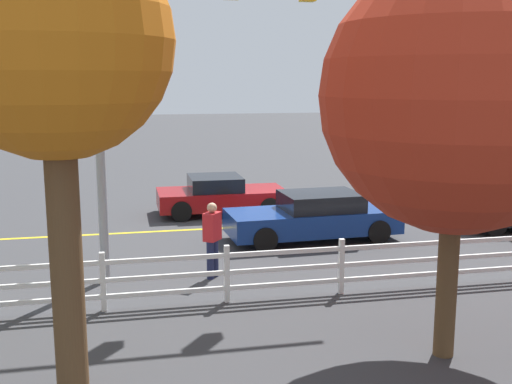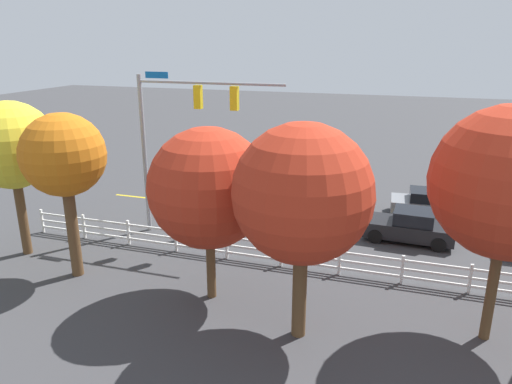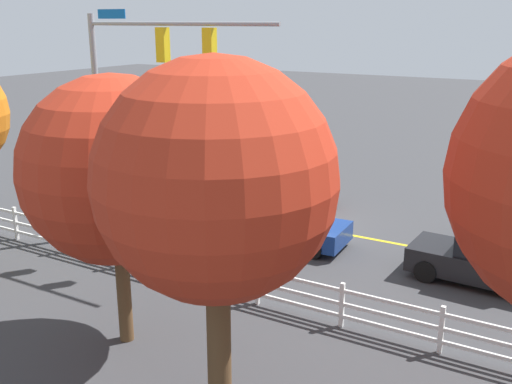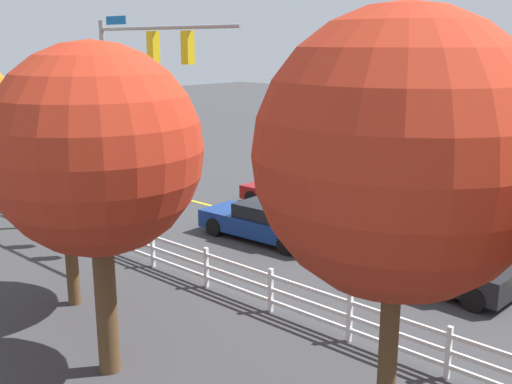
{
  "view_description": "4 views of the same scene",
  "coord_description": "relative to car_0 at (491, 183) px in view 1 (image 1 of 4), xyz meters",
  "views": [
    {
      "loc": [
        4.81,
        17.66,
        4.34
      ],
      "look_at": [
        1.47,
        2.1,
        1.44
      ],
      "focal_mm": 43.71,
      "sensor_mm": 36.0,
      "label": 1
    },
    {
      "loc": [
        -6.28,
        23.2,
        8.83
      ],
      "look_at": [
        0.7,
        1.61,
        1.57
      ],
      "focal_mm": 33.49,
      "sensor_mm": 36.0,
      "label": 2
    },
    {
      "loc": [
        -8.84,
        18.25,
        7.18
      ],
      "look_at": [
        0.78,
        1.68,
        1.57
      ],
      "focal_mm": 41.27,
      "sensor_mm": 36.0,
      "label": 3
    },
    {
      "loc": [
        -13.49,
        16.9,
        6.65
      ],
      "look_at": [
        0.42,
        1.57,
        1.53
      ],
      "focal_mm": 42.68,
      "sensor_mm": 36.0,
      "label": 4
    }
  ],
  "objects": [
    {
      "name": "ground_plane",
      "position": [
        7.88,
        1.83,
        -0.69
      ],
      "size": [
        120.0,
        120.0,
        0.0
      ],
      "primitive_type": "plane",
      "color": "#38383A"
    },
    {
      "name": "tree_5",
      "position": [
        7.81,
        11.0,
        3.39
      ],
      "size": [
        4.12,
        4.12,
        6.15
      ],
      "color": "brown",
      "rests_on": "ground_plane"
    },
    {
      "name": "car_1",
      "position": [
        9.66,
        -0.21,
        -0.09
      ],
      "size": [
        4.11,
        2.02,
        1.24
      ],
      "rotation": [
        0.0,
        0.0,
        3.14
      ],
      "color": "maroon",
      "rests_on": "ground_plane"
    },
    {
      "name": "car_0",
      "position": [
        0.0,
        0.0,
        0.0
      ],
      "size": [
        4.46,
        2.0,
        1.42
      ],
      "rotation": [
        0.0,
        0.0,
        3.18
      ],
      "color": "slate",
      "rests_on": "ground_plane"
    },
    {
      "name": "lane_center_stripe",
      "position": [
        3.88,
        1.83,
        -0.69
      ],
      "size": [
        28.0,
        0.16,
        0.01
      ],
      "primitive_type": "cube",
      "color": "gold",
      "rests_on": "ground_plane"
    },
    {
      "name": "car_2",
      "position": [
        7.67,
        3.64,
        -0.06
      ],
      "size": [
        4.71,
        2.05,
        1.3
      ],
      "rotation": [
        0.0,
        0.0,
        0.05
      ],
      "color": "navy",
      "rests_on": "ground_plane"
    },
    {
      "name": "pedestrian",
      "position": [
        10.85,
        6.34,
        0.24
      ],
      "size": [
        0.45,
        0.48,
        1.69
      ],
      "rotation": [
        0.0,
        0.0,
        5.62
      ],
      "color": "#191E3F",
      "rests_on": "ground_plane"
    },
    {
      "name": "tree_1",
      "position": [
        13.5,
        11.06,
        4.07
      ],
      "size": [
        3.08,
        3.08,
        6.37
      ],
      "color": "brown",
      "rests_on": "ground_plane"
    },
    {
      "name": "signal_assembly",
      "position": [
        11.37,
        6.08,
        4.55
      ],
      "size": [
        6.81,
        0.38,
        7.5
      ],
      "color": "gray",
      "rests_on": "ground_plane"
    },
    {
      "name": "white_rail_fence",
      "position": [
        4.88,
        7.92,
        -0.09
      ],
      "size": [
        26.1,
        0.1,
        1.15
      ],
      "color": "white",
      "rests_on": "ground_plane"
    }
  ]
}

